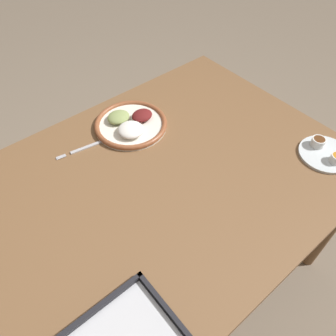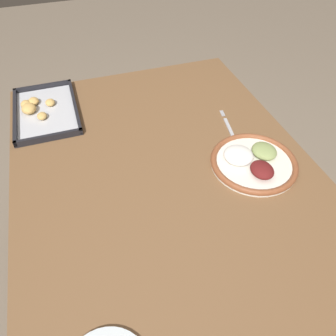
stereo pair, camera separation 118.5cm
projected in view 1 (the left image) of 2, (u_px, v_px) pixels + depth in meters
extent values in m
plane|color=#7A6B59|center=(165.00, 270.00, 1.65)|extent=(8.00, 8.00, 0.00)
cube|color=brown|center=(164.00, 179.00, 1.11)|extent=(1.29, 0.95, 0.03)
cylinder|color=brown|center=(198.00, 124.00, 1.85)|extent=(0.06, 0.06, 0.70)
cylinder|color=brown|center=(333.00, 223.00, 1.42)|extent=(0.06, 0.06, 0.70)
cylinder|color=white|center=(131.00, 125.00, 1.26)|extent=(0.28, 0.28, 0.01)
torus|color=brown|center=(131.00, 124.00, 1.26)|extent=(0.28, 0.28, 0.02)
ellipsoid|color=white|center=(131.00, 130.00, 1.21)|extent=(0.10, 0.10, 0.03)
ellipsoid|color=maroon|center=(142.00, 115.00, 1.27)|extent=(0.08, 0.07, 0.03)
ellipsoid|color=#8C9E5B|center=(118.00, 117.00, 1.26)|extent=(0.09, 0.08, 0.03)
cube|color=#B2B2B7|center=(93.00, 145.00, 1.20)|extent=(0.17, 0.04, 0.00)
cylinder|color=#B2B2B7|center=(61.00, 156.00, 1.16)|extent=(0.04, 0.01, 0.00)
cylinder|color=#B2B2B7|center=(61.00, 157.00, 1.16)|extent=(0.04, 0.01, 0.00)
cylinder|color=#B2B2B7|center=(61.00, 157.00, 1.16)|extent=(0.04, 0.01, 0.00)
cylinder|color=#B2B2B7|center=(62.00, 158.00, 1.15)|extent=(0.04, 0.01, 0.00)
cylinder|color=silver|center=(325.00, 154.00, 1.16)|extent=(0.18, 0.18, 0.01)
cylinder|color=silver|center=(318.00, 142.00, 1.17)|extent=(0.05, 0.05, 0.03)
cylinder|color=#593319|center=(319.00, 140.00, 1.16)|extent=(0.04, 0.04, 0.01)
cube|color=black|center=(82.00, 321.00, 0.78)|extent=(0.36, 0.01, 0.02)
cube|color=black|center=(167.00, 309.00, 0.80)|extent=(0.01, 0.23, 0.02)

